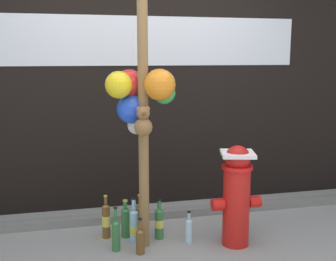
# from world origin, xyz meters

# --- Properties ---
(building_wall) EXTENTS (10.00, 0.21, 3.54)m
(building_wall) POSITION_xyz_m (-0.00, 1.64, 1.77)
(building_wall) COLOR black
(building_wall) RESTS_ON ground_plane
(curb_strip) EXTENTS (8.00, 0.12, 0.08)m
(curb_strip) POSITION_xyz_m (0.00, 1.11, 0.04)
(curb_strip) COLOR slate
(curb_strip) RESTS_ON ground_plane
(memorial_post) EXTENTS (0.58, 0.45, 2.70)m
(memorial_post) POSITION_xyz_m (-0.19, 0.56, 1.44)
(memorial_post) COLOR olive
(memorial_post) RESTS_ON ground_plane
(fire_hydrant) EXTENTS (0.43, 0.33, 0.86)m
(fire_hydrant) POSITION_xyz_m (0.59, 0.39, 0.45)
(fire_hydrant) COLOR red
(fire_hydrant) RESTS_ON ground_plane
(bottle_0) EXTENTS (0.07, 0.07, 0.38)m
(bottle_0) POSITION_xyz_m (-0.42, 0.49, 0.15)
(bottle_0) COLOR #337038
(bottle_0) RESTS_ON ground_plane
(bottle_1) EXTENTS (0.07, 0.07, 0.40)m
(bottle_1) POSITION_xyz_m (-0.48, 0.76, 0.17)
(bottle_1) COLOR brown
(bottle_1) RESTS_ON ground_plane
(bottle_2) EXTENTS (0.08, 0.08, 0.40)m
(bottle_2) POSITION_xyz_m (-0.25, 0.63, 0.15)
(bottle_2) COLOR #93CCE0
(bottle_2) RESTS_ON ground_plane
(bottle_3) EXTENTS (0.08, 0.08, 0.34)m
(bottle_3) POSITION_xyz_m (-0.31, 0.74, 0.15)
(bottle_3) COLOR #337038
(bottle_3) RESTS_ON ground_plane
(bottle_4) EXTENTS (0.07, 0.07, 0.30)m
(bottle_4) POSITION_xyz_m (-0.23, 0.40, 0.12)
(bottle_4) COLOR brown
(bottle_4) RESTS_ON ground_plane
(bottle_5) EXTENTS (0.08, 0.08, 0.38)m
(bottle_5) POSITION_xyz_m (-0.17, 0.76, 0.15)
(bottle_5) COLOR brown
(bottle_5) RESTS_ON ground_plane
(bottle_6) EXTENTS (0.08, 0.08, 0.36)m
(bottle_6) POSITION_xyz_m (-0.03, 0.64, 0.15)
(bottle_6) COLOR #337038
(bottle_6) RESTS_ON ground_plane
(bottle_7) EXTENTS (0.06, 0.06, 0.28)m
(bottle_7) POSITION_xyz_m (0.21, 0.51, 0.12)
(bottle_7) COLOR #B2DBEA
(bottle_7) RESTS_ON ground_plane
(litter_0) EXTENTS (0.15, 0.15, 0.01)m
(litter_0) POSITION_xyz_m (-0.49, 0.77, 0.00)
(litter_0) COLOR tan
(litter_0) RESTS_ON ground_plane
(litter_2) EXTENTS (0.11, 0.11, 0.01)m
(litter_2) POSITION_xyz_m (-1.37, 1.14, 0.00)
(litter_2) COLOR #8C99B2
(litter_2) RESTS_ON ground_plane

